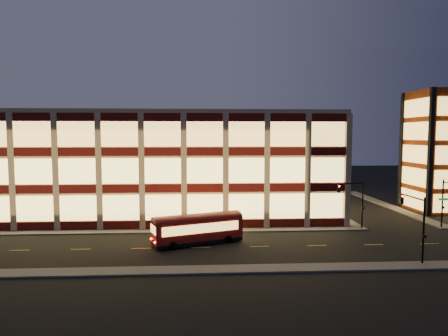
{
  "coord_description": "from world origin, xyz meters",
  "views": [
    {
      "loc": [
        4.05,
        -45.8,
        11.39
      ],
      "look_at": [
        7.15,
        8.0,
        6.94
      ],
      "focal_mm": 32.0,
      "sensor_mm": 36.0,
      "label": 1
    }
  ],
  "objects": [
    {
      "name": "sidewalk_office_south",
      "position": [
        -3.0,
        1.0,
        0.07
      ],
      "size": [
        54.0,
        2.0,
        0.15
      ],
      "primitive_type": "cube",
      "color": "#514F4C",
      "rests_on": "ground"
    },
    {
      "name": "sidewalk_tower_west",
      "position": [
        34.0,
        17.0,
        0.07
      ],
      "size": [
        2.0,
        30.0,
        0.15
      ],
      "primitive_type": "cube",
      "color": "#514F4C",
      "rests_on": "ground"
    },
    {
      "name": "sidewalk_office_east",
      "position": [
        23.0,
        17.0,
        0.07
      ],
      "size": [
        2.0,
        30.0,
        0.15
      ],
      "primitive_type": "cube",
      "color": "#514F4C",
      "rests_on": "ground"
    },
    {
      "name": "office_building",
      "position": [
        -2.91,
        16.91,
        7.25
      ],
      "size": [
        50.45,
        30.45,
        14.5
      ],
      "color": "tan",
      "rests_on": "ground"
    },
    {
      "name": "trolley_bus",
      "position": [
        3.64,
        -4.55,
        1.77
      ],
      "size": [
        9.64,
        5.53,
        3.19
      ],
      "rotation": [
        0.0,
        0.0,
        0.36
      ],
      "color": "#971108",
      "rests_on": "ground"
    },
    {
      "name": "traffic_signal_far",
      "position": [
        22.21,
        0.24,
        4.11
      ],
      "size": [
        3.79,
        1.87,
        6.0
      ],
      "color": "black",
      "rests_on": "ground"
    },
    {
      "name": "sidewalk_near",
      "position": [
        0.0,
        -13.0,
        0.07
      ],
      "size": [
        100.0,
        2.0,
        0.15
      ],
      "primitive_type": "cube",
      "color": "#514F4C",
      "rests_on": "ground"
    },
    {
      "name": "ground",
      "position": [
        0.0,
        0.0,
        0.0
      ],
      "size": [
        200.0,
        200.0,
        0.0
      ],
      "primitive_type": "plane",
      "color": "black",
      "rests_on": "ground"
    },
    {
      "name": "stair_tower",
      "position": [
        39.95,
        11.95,
        8.99
      ],
      "size": [
        8.6,
        8.6,
        18.0
      ],
      "color": "#8C3814",
      "rests_on": "ground"
    },
    {
      "name": "traffic_signal_near",
      "position": [
        23.5,
        -11.03,
        4.13
      ],
      "size": [
        0.32,
        4.45,
        6.0
      ],
      "color": "black",
      "rests_on": "ground"
    }
  ]
}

